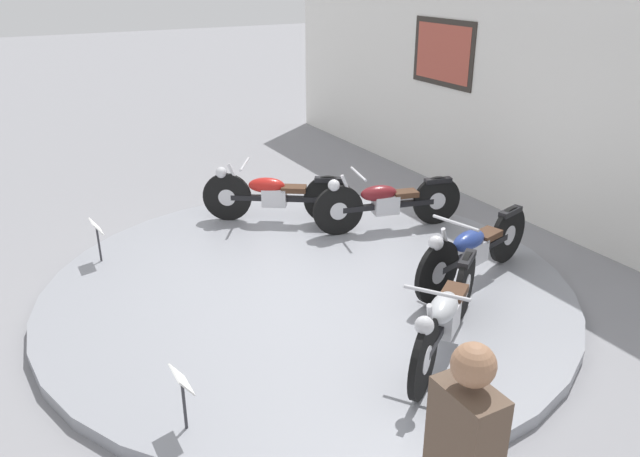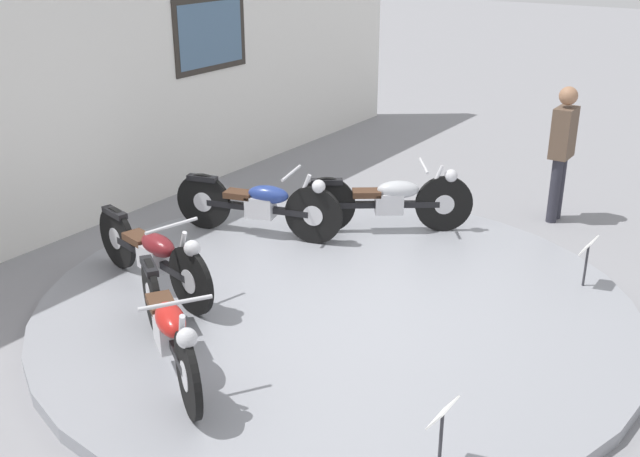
% 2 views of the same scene
% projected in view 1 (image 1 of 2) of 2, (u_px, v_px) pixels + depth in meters
% --- Properties ---
extents(ground_plane, '(60.00, 60.00, 0.00)m').
position_uv_depth(ground_plane, '(308.00, 292.00, 6.82)').
color(ground_plane, gray).
extents(display_platform, '(5.64, 5.64, 0.13)m').
position_uv_depth(display_platform, '(308.00, 287.00, 6.79)').
color(display_platform, gray).
rests_on(display_platform, ground_plane).
extents(back_wall, '(14.00, 0.22, 3.73)m').
position_uv_depth(back_wall, '(572.00, 90.00, 7.73)').
color(back_wall, white).
rests_on(back_wall, ground_plane).
extents(motorcycle_red, '(1.14, 1.71, 0.80)m').
position_uv_depth(motorcycle_red, '(274.00, 194.00, 8.22)').
color(motorcycle_red, black).
rests_on(motorcycle_red, display_platform).
extents(motorcycle_maroon, '(0.61, 1.96, 0.80)m').
position_uv_depth(motorcycle_maroon, '(386.00, 201.00, 7.97)').
color(motorcycle_maroon, black).
rests_on(motorcycle_maroon, display_platform).
extents(motorcycle_blue, '(0.67, 1.96, 0.81)m').
position_uv_depth(motorcycle_blue, '(473.00, 248.00, 6.63)').
color(motorcycle_blue, black).
rests_on(motorcycle_blue, display_platform).
extents(motorcycle_silver, '(1.22, 1.66, 0.81)m').
position_uv_depth(motorcycle_silver, '(445.00, 314.00, 5.38)').
color(motorcycle_silver, black).
rests_on(motorcycle_silver, display_platform).
extents(info_placard_front_left, '(0.26, 0.11, 0.51)m').
position_uv_depth(info_placard_front_left, '(97.00, 232.00, 7.10)').
color(info_placard_front_left, '#333338').
rests_on(info_placard_front_left, display_platform).
extents(info_placard_front_centre, '(0.26, 0.11, 0.51)m').
position_uv_depth(info_placard_front_centre, '(182.00, 387.00, 4.49)').
color(info_placard_front_centre, '#333338').
rests_on(info_placard_front_centre, display_platform).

